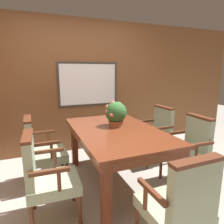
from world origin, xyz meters
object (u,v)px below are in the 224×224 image
object	(u,v)px
chair_left_near	(45,175)
chair_left_far	(41,149)
chair_head_near	(180,204)
potted_plant	(116,113)
chair_right_near	(190,148)
dining_table	(116,136)
chair_right_far	(156,133)

from	to	relation	value
chair_left_near	chair_left_far	bearing A→B (deg)	2.88
chair_head_near	potted_plant	bearing A→B (deg)	-92.25
chair_left_near	potted_plant	distance (m)	1.19
chair_left_near	chair_right_near	bearing A→B (deg)	-87.52
chair_left_near	potted_plant	world-z (taller)	potted_plant
dining_table	chair_right_near	world-z (taller)	chair_right_near
chair_left_far	potted_plant	xyz separation A→B (m)	(0.99, -0.24, 0.45)
chair_right_far	chair_head_near	xyz separation A→B (m)	(-0.89, -1.62, 0.00)
chair_head_near	chair_left_near	bearing A→B (deg)	-43.12
chair_right_far	chair_head_near	size ratio (longest dim) A/B	1.00
chair_right_far	chair_right_near	size ratio (longest dim) A/B	1.00
chair_right_far	chair_left_near	xyz separation A→B (m)	(-1.84, -0.76, 0.00)
chair_right_far	chair_left_far	xyz separation A→B (m)	(-1.85, -0.02, 0.00)
chair_left_near	chair_left_far	distance (m)	0.74
dining_table	chair_right_far	distance (m)	1.02
dining_table	potted_plant	size ratio (longest dim) A/B	4.75
chair_right_near	chair_head_near	bearing A→B (deg)	-44.96
potted_plant	chair_left_near	bearing A→B (deg)	-153.03
chair_right_far	chair_left_near	distance (m)	1.99
chair_right_far	potted_plant	world-z (taller)	potted_plant
chair_right_near	chair_head_near	xyz separation A→B (m)	(-0.91, -0.87, 0.00)
chair_left_far	chair_left_near	bearing A→B (deg)	179.94
chair_right_near	potted_plant	distance (m)	1.10
chair_right_near	chair_head_near	size ratio (longest dim) A/B	1.00
chair_head_near	chair_left_near	distance (m)	1.28
dining_table	chair_right_far	world-z (taller)	chair_right_far
chair_left_near	chair_head_near	bearing A→B (deg)	-129.97
dining_table	chair_left_far	size ratio (longest dim) A/B	1.78
chair_head_near	potted_plant	xyz separation A→B (m)	(0.04, 1.37, 0.45)
potted_plant	chair_head_near	bearing A→B (deg)	-91.53
chair_right_far	chair_left_far	size ratio (longest dim) A/B	1.00
chair_left_near	dining_table	bearing A→B (deg)	-66.88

